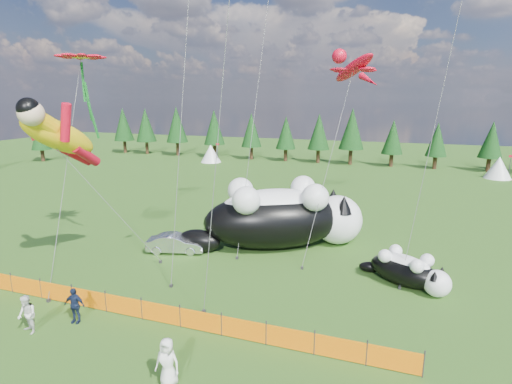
{
  "coord_description": "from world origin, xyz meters",
  "views": [
    {
      "loc": [
        9.41,
        -16.93,
        9.96
      ],
      "look_at": [
        2.12,
        4.0,
        4.72
      ],
      "focal_mm": 28.0,
      "sensor_mm": 36.0,
      "label": 1
    }
  ],
  "objects": [
    {
      "name": "ground",
      "position": [
        0.0,
        0.0,
        0.0
      ],
      "size": [
        160.0,
        160.0,
        0.0
      ],
      "primitive_type": "plane",
      "color": "#0D3609",
      "rests_on": "ground"
    },
    {
      "name": "safety_fence",
      "position": [
        0.0,
        -3.0,
        0.5
      ],
      "size": [
        22.06,
        0.06,
        1.1
      ],
      "color": "#262626",
      "rests_on": "ground"
    },
    {
      "name": "tree_line",
      "position": [
        0.0,
        45.0,
        4.0
      ],
      "size": [
        90.0,
        4.0,
        8.0
      ],
      "primitive_type": null,
      "color": "black",
      "rests_on": "ground"
    },
    {
      "name": "festival_tents",
      "position": [
        11.0,
        40.0,
        1.4
      ],
      "size": [
        50.0,
        3.2,
        2.8
      ],
      "primitive_type": null,
      "color": "white",
      "rests_on": "ground"
    },
    {
      "name": "cat_large",
      "position": [
        2.59,
        8.13,
        2.19
      ],
      "size": [
        11.77,
        8.52,
        4.62
      ],
      "rotation": [
        0.0,
        0.0,
        0.5
      ],
      "color": "black",
      "rests_on": "ground"
    },
    {
      "name": "cat_small",
      "position": [
        10.59,
        4.65,
        0.9
      ],
      "size": [
        4.82,
        3.5,
        1.89
      ],
      "rotation": [
        0.0,
        0.0,
        -0.5
      ],
      "color": "black",
      "rests_on": "ground"
    },
    {
      "name": "car",
      "position": [
        -3.74,
        4.76,
        0.62
      ],
      "size": [
        3.99,
        2.29,
        1.24
      ],
      "primitive_type": "imported",
      "rotation": [
        0.0,
        0.0,
        1.84
      ],
      "color": "silver",
      "rests_on": "ground"
    },
    {
      "name": "spectator_b",
      "position": [
        -4.99,
        -5.57,
        0.87
      ],
      "size": [
        0.97,
        0.77,
        1.74
      ],
      "primitive_type": "imported",
      "rotation": [
        0.0,
        0.0,
        -0.37
      ],
      "color": "silver",
      "rests_on": "ground"
    },
    {
      "name": "spectator_c",
      "position": [
        -3.71,
        -4.2,
        0.83
      ],
      "size": [
        1.04,
        0.65,
        1.67
      ],
      "primitive_type": "imported",
      "rotation": [
        0.0,
        0.0,
        0.16
      ],
      "color": "#151F3A",
      "rests_on": "ground"
    },
    {
      "name": "spectator_e",
      "position": [
        2.45,
        -6.4,
        0.91
      ],
      "size": [
        0.94,
        0.66,
        1.83
      ],
      "primitive_type": "imported",
      "rotation": [
        0.0,
        0.0,
        0.09
      ],
      "color": "silver",
      "rests_on": "ground"
    },
    {
      "name": "superhero_kite",
      "position": [
        -7.49,
        -0.26,
        7.99
      ],
      "size": [
        6.5,
        6.06,
        10.91
      ],
      "color": "yellow",
      "rests_on": "ground"
    },
    {
      "name": "gecko_kite",
      "position": [
        6.3,
        12.63,
        11.96
      ],
      "size": [
        6.42,
        11.32,
        14.29
      ],
      "color": "red",
      "rests_on": "ground"
    },
    {
      "name": "flower_kite",
      "position": [
        -8.4,
        2.91,
        12.15
      ],
      "size": [
        3.93,
        8.02,
        13.77
      ],
      "color": "red",
      "rests_on": "ground"
    },
    {
      "name": "diamond_kite_d",
      "position": [
        0.31,
        11.82,
        16.59
      ],
      "size": [
        0.86,
        7.76,
        19.15
      ],
      "color": "#0D96A6",
      "rests_on": "ground"
    }
  ]
}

